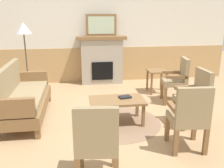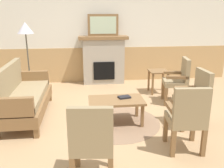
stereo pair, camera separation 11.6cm
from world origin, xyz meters
The scene contains 14 objects.
ground_plane centered at (0.00, 0.00, 0.00)m, with size 14.00×14.00×0.00m, color tan.
wall_back centered at (0.00, 2.60, 1.31)m, with size 7.20×0.14×2.70m.
fireplace centered at (0.00, 2.35, 0.65)m, with size 1.30×0.44×1.28m.
framed_picture centered at (0.00, 2.35, 1.56)m, with size 0.80×0.04×0.56m.
couch centered at (-1.66, 0.22, 0.40)m, with size 0.70×1.80×0.98m.
coffee_table centered at (0.01, -0.23, 0.39)m, with size 0.96×0.56×0.44m.
round_rug centered at (0.01, -0.23, 0.00)m, with size 1.56×1.56×0.01m, color #896B51.
book_on_table centered at (0.16, -0.17, 0.46)m, with size 0.21×0.14×0.03m, color black.
armchair_near_fireplace centered at (1.46, 0.62, 0.54)m, with size 0.55×0.55×0.98m.
armchair_by_window_left centered at (1.32, -0.47, 0.54)m, with size 0.49×0.49×0.98m.
armchair_front_left centered at (0.85, -1.26, 0.54)m, with size 0.52×0.52×0.98m.
armchair_front_center centered at (-0.47, -1.76, 0.54)m, with size 0.53×0.53×0.98m.
side_table centered at (1.23, 1.34, 0.43)m, with size 0.44×0.44×0.55m.
floor_lamp_by_couch centered at (-1.81, 1.60, 1.45)m, with size 0.36×0.36×1.68m.
Camera 1 is at (-0.65, -4.24, 1.93)m, focal length 39.74 mm.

